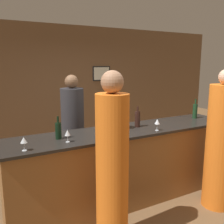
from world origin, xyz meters
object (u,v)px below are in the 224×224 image
at_px(bartender, 73,135).
at_px(guest_1, 220,146).
at_px(guest_0, 112,169).
at_px(wine_bottle_0, 195,111).
at_px(ice_bucket, 122,122).
at_px(wine_bottle_1, 58,130).
at_px(wine_bottle_2, 137,119).

height_order(bartender, guest_1, guest_1).
relative_size(guest_0, wine_bottle_0, 5.89).
distance_m(guest_0, ice_bucket, 1.05).
xyz_separation_m(guest_0, wine_bottle_1, (-0.34, 0.76, 0.28)).
height_order(wine_bottle_0, wine_bottle_2, wine_bottle_0).
xyz_separation_m(wine_bottle_1, ice_bucket, (0.95, 0.07, -0.02)).
relative_size(guest_1, ice_bucket, 10.17).
relative_size(guest_0, wine_bottle_1, 6.80).
bearing_deg(guest_0, wine_bottle_2, 43.22).
bearing_deg(bartender, ice_bucket, 121.23).
bearing_deg(wine_bottle_1, wine_bottle_0, 1.69).
bearing_deg(wine_bottle_2, bartender, 131.23).
bearing_deg(wine_bottle_1, bartender, 60.38).
relative_size(guest_1, wine_bottle_1, 6.77).
xyz_separation_m(guest_0, ice_bucket, (0.60, 0.82, 0.26)).
height_order(guest_0, ice_bucket, guest_0).
bearing_deg(wine_bottle_2, wine_bottle_0, 1.75).
height_order(guest_1, wine_bottle_2, guest_1).
relative_size(bartender, wine_bottle_1, 6.41).
distance_m(wine_bottle_0, wine_bottle_2, 1.19).
bearing_deg(wine_bottle_0, wine_bottle_1, -178.31).
height_order(bartender, wine_bottle_2, bartender).
relative_size(bartender, ice_bucket, 9.63).
relative_size(wine_bottle_0, wine_bottle_2, 1.07).
distance_m(guest_1, wine_bottle_1, 2.17).
height_order(guest_0, wine_bottle_1, guest_0).
xyz_separation_m(wine_bottle_0, wine_bottle_2, (-1.19, -0.04, -0.01)).
distance_m(bartender, wine_bottle_0, 2.08).
height_order(wine_bottle_2, ice_bucket, wine_bottle_2).
relative_size(bartender, wine_bottle_0, 5.56).
bearing_deg(ice_bucket, guest_0, -126.30).
xyz_separation_m(guest_0, guest_1, (1.68, 0.01, -0.01)).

